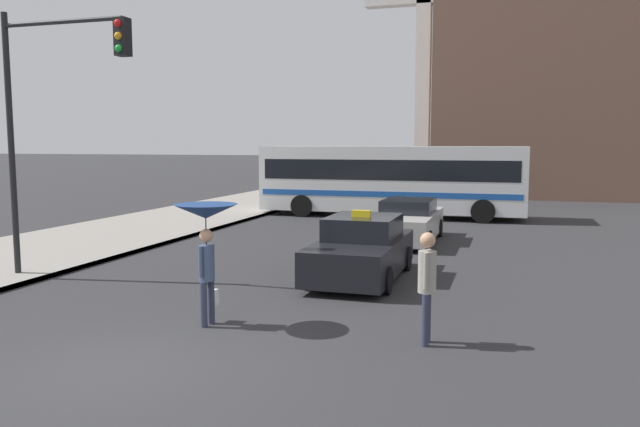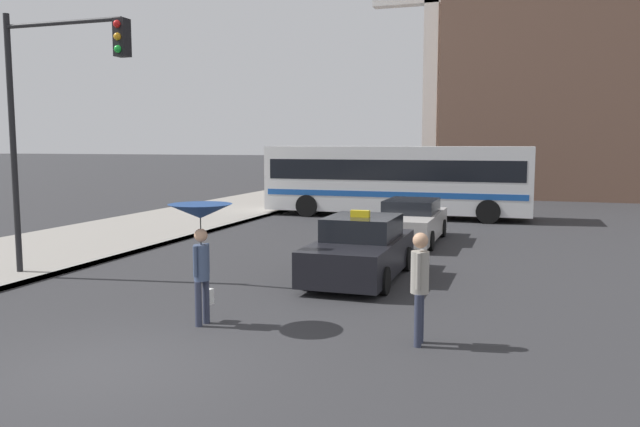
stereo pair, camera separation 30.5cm
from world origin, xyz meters
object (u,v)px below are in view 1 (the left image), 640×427
Objects in this scene: city_bus at (391,178)px; pedestrian_man at (427,278)px; sedan_red at (408,222)px; traffic_light at (53,97)px; pedestrian_with_umbrella at (206,225)px; taxi at (361,250)px; monument_cross at (424,40)px.

city_bus is 6.29× the size of pedestrian_man.
city_bus is 17.44m from pedestrian_man.
traffic_light is (-6.70, -8.23, 3.57)m from sedan_red.
pedestrian_with_umbrella is at bearing -89.12° from pedestrian_man.
pedestrian_man reaches higher than sedan_red.
pedestrian_man is 0.29× the size of traffic_light.
pedestrian_man is at bearing 100.78° from sedan_red.
traffic_light is (-4.88, 2.17, 2.45)m from pedestrian_with_umbrella.
sedan_red is 10.50m from pedestrian_man.
pedestrian_with_umbrella is (-1.83, -10.40, 1.12)m from sedan_red.
pedestrian_with_umbrella is at bearing -0.42° from city_bus.
traffic_light is at bearing 74.48° from pedestrian_with_umbrella.
taxi is 0.69× the size of traffic_light.
monument_cross is (-0.61, 31.11, 7.97)m from pedestrian_with_umbrella.
city_bus is 5.29× the size of pedestrian_with_umbrella.
monument_cross reaches higher than taxi.
taxi is at bearing -12.09° from pedestrian_with_umbrella.
pedestrian_man is 0.10× the size of monument_cross.
pedestrian_man is at bearing -13.50° from traffic_light.
sedan_red is 11.20m from traffic_light.
city_bus is at bearing 8.47° from pedestrian_with_umbrella.
taxi is 7.82m from traffic_light.
pedestrian_man is (3.79, 0.09, -0.70)m from pedestrian_with_umbrella.
traffic_light reaches higher than sedan_red.
city_bus is 16.15m from monument_cross.
sedan_red is 0.41× the size of city_bus.
taxi is 5.90m from sedan_red.
monument_cross reaches higher than traffic_light.
sedan_red is at bearing 50.84° from traffic_light.
monument_cross is at bearing -83.28° from sedan_red.
city_bus is 15.91m from traffic_light.
monument_cross is (-2.44, 20.70, 9.09)m from sedan_red.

